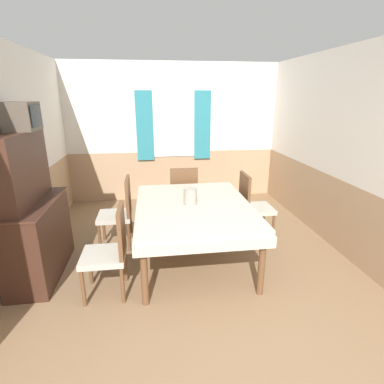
% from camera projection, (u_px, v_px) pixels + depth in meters
% --- Properties ---
extents(wall_back, '(4.40, 0.10, 2.60)m').
position_uv_depth(wall_back, '(173.00, 133.00, 5.79)').
color(wall_back, white).
rests_on(wall_back, ground_plane).
extents(wall_left, '(0.05, 4.95, 2.60)m').
position_uv_depth(wall_left, '(10.00, 161.00, 3.36)').
color(wall_left, white).
rests_on(wall_left, ground_plane).
extents(wall_right, '(0.05, 4.95, 2.60)m').
position_uv_depth(wall_right, '(342.00, 152.00, 3.90)').
color(wall_right, white).
rests_on(wall_right, ground_plane).
extents(dining_table, '(1.38, 1.75, 0.76)m').
position_uv_depth(dining_table, '(193.00, 212.00, 3.63)').
color(dining_table, beige).
rests_on(dining_table, ground_plane).
extents(chair_head_window, '(0.44, 0.44, 0.96)m').
position_uv_depth(chair_head_window, '(183.00, 194.00, 4.73)').
color(chair_head_window, brown).
rests_on(chair_head_window, ground_plane).
extents(chair_left_far, '(0.44, 0.44, 0.96)m').
position_uv_depth(chair_left_far, '(120.00, 211.00, 4.06)').
color(chair_left_far, brown).
rests_on(chair_left_far, ground_plane).
extents(chair_right_far, '(0.44, 0.44, 0.96)m').
position_uv_depth(chair_right_far, '(252.00, 204.00, 4.31)').
color(chair_right_far, brown).
rests_on(chair_right_far, ground_plane).
extents(chair_left_near, '(0.44, 0.44, 0.96)m').
position_uv_depth(chair_left_near, '(110.00, 249.00, 3.05)').
color(chair_left_near, brown).
rests_on(chair_left_near, ground_plane).
extents(sideboard, '(0.46, 1.14, 1.65)m').
position_uv_depth(sideboard, '(33.00, 219.00, 3.33)').
color(sideboard, '#3D2319').
rests_on(sideboard, ground_plane).
extents(tv, '(0.29, 0.37, 0.30)m').
position_uv_depth(tv, '(22.00, 116.00, 3.13)').
color(tv, '#51473D').
rests_on(tv, sideboard).
extents(vase, '(0.16, 0.16, 0.20)m').
position_uv_depth(vase, '(190.00, 197.00, 3.56)').
color(vase, '#A39989').
rests_on(vase, dining_table).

